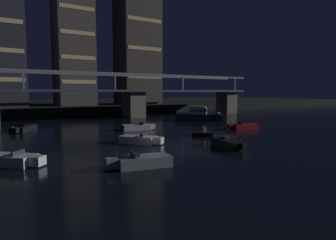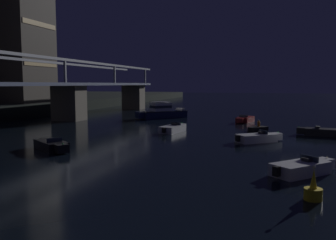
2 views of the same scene
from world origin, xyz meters
The scene contains 14 objects.
ground_plane centered at (0.00, 0.00, 0.00)m, with size 400.00×400.00×0.00m, color black.
far_riverbank centered at (0.00, 81.31, 1.10)m, with size 240.00×80.00×2.20m, color black.
river_bridge centered at (0.00, 33.30, 4.23)m, with size 87.82×6.40×9.38m.
tower_central centered at (5.32, 50.62, 16.72)m, with size 8.81×9.43×29.34m.
tower_east_tall centered at (22.32, 49.25, 20.78)m, with size 10.61×9.52×37.46m.
cabin_cruiser_near_left centered at (21.60, 20.27, 1.05)m, with size 8.13×7.69×2.79m.
speedboat_near_center centered at (-4.03, -5.44, 0.41)m, with size 5.23×2.47×1.16m.
speedboat_near_right centered at (-9.43, 20.70, 0.41)m, with size 3.90×4.74×1.16m.
speedboat_mid_left centered at (18.80, 6.19, 0.41)m, with size 5.21×2.66×1.16m.
speedboat_mid_center centered at (6.83, -3.18, 0.41)m, with size 2.39×5.23×1.16m.
speedboat_mid_right centered at (-12.17, 0.23, 0.41)m, with size 4.46×4.31×1.16m.
speedboat_far_left centered at (0.25, 3.50, 0.41)m, with size 4.06×4.65×1.16m.
speedboat_far_center centered at (4.94, 13.64, 0.41)m, with size 5.22×2.55×1.16m.
dinghy_with_paddler centered at (9.20, 3.84, 0.28)m, with size 2.71×2.67×1.36m.
Camera 1 is at (-13.45, -24.29, 5.53)m, focal length 30.92 mm.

